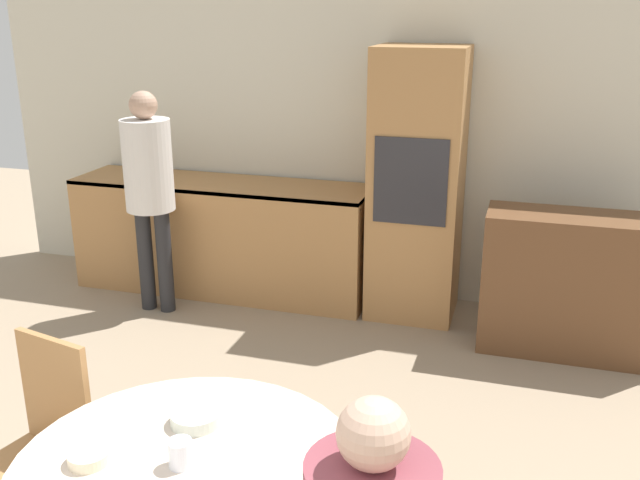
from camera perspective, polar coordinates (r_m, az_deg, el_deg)
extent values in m
cube|color=beige|center=(5.47, 6.61, 8.55)|extent=(6.80, 0.05, 2.60)
cube|color=#AD7A47|center=(5.76, -7.79, 0.27)|extent=(2.37, 0.60, 0.90)
cube|color=black|center=(5.64, -7.98, 4.47)|extent=(2.37, 0.60, 0.03)
cube|color=#AD7A47|center=(5.19, 7.76, 4.33)|extent=(0.63, 0.58, 1.96)
cube|color=#28282D|center=(4.88, 7.24, 4.64)|extent=(0.51, 0.01, 0.60)
cube|color=brown|center=(4.96, 19.45, -3.39)|extent=(1.14, 0.45, 0.95)
cylinder|color=beige|center=(2.55, -10.65, -17.52)|extent=(1.18, 1.18, 0.03)
cube|color=#AD7A47|center=(3.26, -22.40, -16.65)|extent=(0.48, 0.48, 0.02)
cube|color=#AD7A47|center=(3.22, -20.38, -11.37)|extent=(0.38, 0.11, 0.50)
sphere|color=tan|center=(1.93, 4.29, -15.20)|extent=(0.20, 0.20, 0.20)
cylinder|color=#262628|center=(5.52, -13.76, -1.49)|extent=(0.11, 0.11, 0.79)
cylinder|color=#262628|center=(5.45, -12.32, -1.66)|extent=(0.11, 0.11, 0.79)
cylinder|color=silver|center=(5.29, -13.61, 5.83)|extent=(0.35, 0.35, 0.66)
sphere|color=tan|center=(5.21, -13.96, 10.44)|extent=(0.20, 0.20, 0.20)
cylinder|color=silver|center=(2.51, -11.11, -16.41)|extent=(0.08, 0.08, 0.10)
cylinder|color=beige|center=(2.62, -18.02, -16.20)|extent=(0.14, 0.14, 0.04)
cylinder|color=silver|center=(2.73, -9.91, -13.84)|extent=(0.19, 0.19, 0.05)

